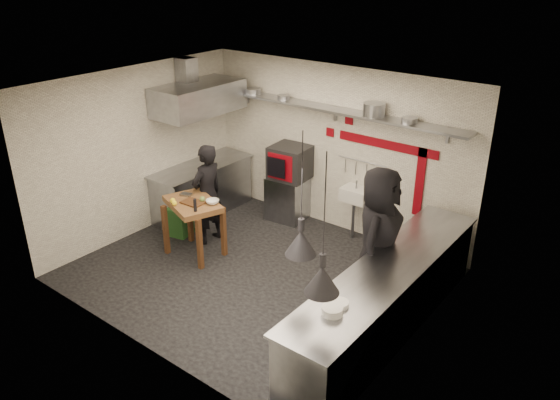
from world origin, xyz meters
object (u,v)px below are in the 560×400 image
Objects in this scene: oven_stand at (288,198)px; combi_oven at (290,162)px; green_bin at (180,221)px; prep_table at (194,228)px; chef_left at (207,194)px; chef_right at (378,238)px.

oven_stand is 0.69m from combi_oven.
prep_table is (0.69, -0.31, 0.21)m from green_bin.
combi_oven is 0.38× the size of chef_left.
oven_stand is 1.60× the size of green_bin.
oven_stand is 0.48× the size of chef_left.
chef_right is at bearing -33.05° from oven_stand.
chef_right is (2.86, 0.61, 0.52)m from prep_table.
prep_table is at bearing -107.52° from combi_oven.
chef_right reaches higher than green_bin.
prep_table is 2.97m from chef_right.
prep_table is (-0.38, -1.94, 0.06)m from oven_stand.
combi_oven is 1.60m from chef_left.
oven_stand is at bearing 162.67° from chef_left.
chef_left is at bearing -116.35° from combi_oven.
chef_left reaches higher than combi_oven.
chef_right is at bearing 32.83° from prep_table.
combi_oven is at bearing 160.73° from chef_left.
oven_stand reaches higher than green_bin.
green_bin is (-1.12, -1.62, -0.84)m from combi_oven.
green_bin is 0.82m from chef_left.
oven_stand is at bearing 99.74° from prep_table.
oven_stand is at bearing 165.22° from combi_oven.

